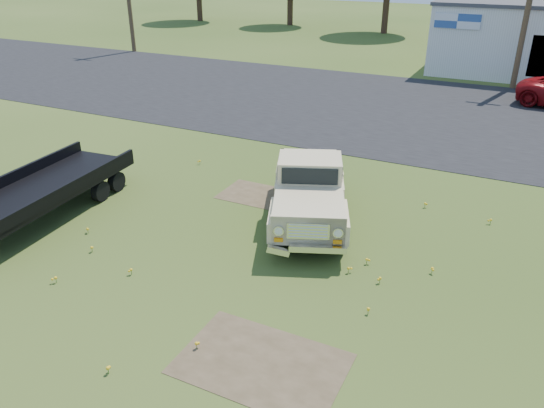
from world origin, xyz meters
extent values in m
plane|color=#334C18|center=(0.00, 0.00, 0.00)|extent=(140.00, 140.00, 0.00)
cube|color=black|center=(0.00, 15.00, 0.00)|extent=(90.00, 14.00, 0.02)
cube|color=#4B3D28|center=(1.50, -3.00, 0.00)|extent=(3.00, 2.00, 0.01)
cube|color=#4B3D28|center=(-2.00, 3.50, 0.00)|extent=(2.20, 1.60, 0.01)
cube|color=white|center=(0.50, 22.95, 3.20)|extent=(2.50, 0.08, 0.80)
cylinder|color=#452F20|center=(4.00, 22.00, 4.50)|extent=(0.30, 0.30, 9.00)
cylinder|color=#3C261B|center=(-28.00, 40.00, 1.80)|extent=(0.56, 0.56, 3.60)
cylinder|color=#3C261B|center=(-18.00, 41.00, 1.62)|extent=(0.56, 0.56, 3.24)
cylinder|color=#3C261B|center=(-8.00, 39.50, 1.98)|extent=(0.56, 0.56, 3.96)
cylinder|color=#3C261B|center=(2.00, 40.50, 1.89)|extent=(0.56, 0.56, 3.78)
camera|label=1|loc=(4.97, -9.58, 6.82)|focal=35.00mm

